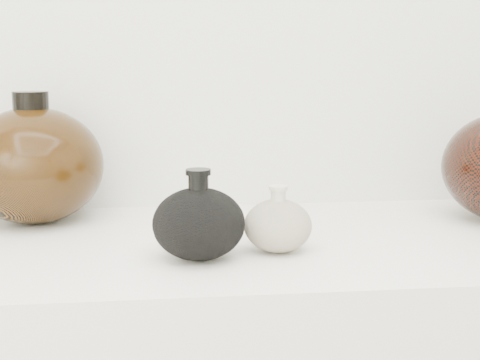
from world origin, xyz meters
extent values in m
cube|color=silver|center=(0.00, 0.95, 0.89)|extent=(1.20, 0.50, 0.03)
ellipsoid|color=black|center=(-0.08, 0.85, 0.95)|extent=(0.15, 0.15, 0.10)
cylinder|color=black|center=(-0.08, 0.85, 1.01)|extent=(0.03, 0.03, 0.03)
cylinder|color=black|center=(-0.08, 0.85, 1.02)|extent=(0.04, 0.04, 0.01)
ellipsoid|color=beige|center=(0.04, 0.88, 0.94)|extent=(0.12, 0.12, 0.08)
cylinder|color=beige|center=(0.04, 0.88, 0.98)|extent=(0.03, 0.03, 0.02)
cylinder|color=beige|center=(0.04, 0.88, 0.99)|extent=(0.03, 0.03, 0.01)
ellipsoid|color=black|center=(-0.34, 1.10, 1.00)|extent=(0.30, 0.30, 0.20)
cylinder|color=black|center=(-0.34, 1.10, 1.10)|extent=(0.08, 0.08, 0.04)
camera|label=1|loc=(-0.12, -0.04, 1.17)|focal=50.00mm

